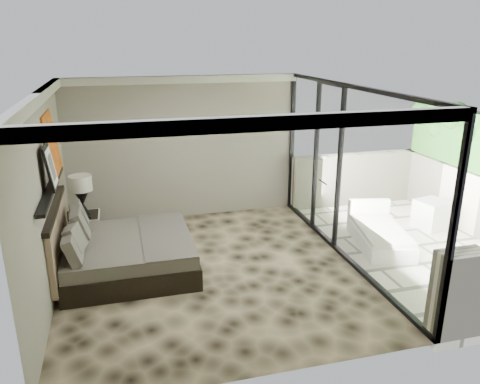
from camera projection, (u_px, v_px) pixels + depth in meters
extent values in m
plane|color=black|center=(210.00, 271.00, 7.31)|extent=(5.00, 5.00, 0.00)
cube|color=silver|center=(206.00, 89.00, 6.44)|extent=(4.50, 5.00, 0.02)
cube|color=gray|center=(184.00, 149.00, 9.16)|extent=(4.50, 0.02, 2.80)
cube|color=gray|center=(46.00, 198.00, 6.33)|extent=(0.02, 5.00, 2.80)
cube|color=white|center=(348.00, 175.00, 7.42)|extent=(0.08, 5.00, 2.80)
cube|color=beige|center=(419.00, 248.00, 8.24)|extent=(3.00, 5.00, 0.12)
cube|color=black|center=(51.00, 189.00, 6.40)|extent=(0.12, 2.20, 0.05)
cube|color=black|center=(130.00, 261.00, 7.27)|extent=(1.94, 1.85, 0.33)
cube|color=#554F47|center=(129.00, 245.00, 7.19)|extent=(1.88, 1.79, 0.20)
cube|color=#45433C|center=(165.00, 235.00, 7.29)|extent=(0.74, 1.83, 0.03)
cube|color=#857655|center=(58.00, 239.00, 6.88)|extent=(0.08, 1.95, 0.93)
cube|color=black|center=(83.00, 227.00, 8.24)|extent=(0.65, 0.65, 0.58)
cone|color=black|center=(83.00, 209.00, 8.18)|extent=(0.22, 0.22, 0.20)
cone|color=black|center=(82.00, 198.00, 8.11)|extent=(0.22, 0.22, 0.20)
cylinder|color=silver|center=(80.00, 183.00, 8.03)|extent=(0.39, 0.39, 0.27)
cube|color=#B7400F|center=(52.00, 143.00, 6.94)|extent=(0.13, 0.90, 0.90)
cube|color=black|center=(50.00, 167.00, 6.24)|extent=(0.11, 0.50, 0.60)
cube|color=silver|center=(432.00, 214.00, 8.93)|extent=(0.63, 0.63, 0.53)
cube|color=white|center=(380.00, 238.00, 8.17)|extent=(1.08, 1.66, 0.27)
cube|color=silver|center=(381.00, 229.00, 8.11)|extent=(1.02, 1.56, 0.08)
cube|color=white|center=(369.00, 208.00, 8.76)|extent=(0.77, 0.28, 0.34)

